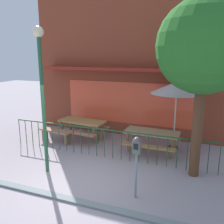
{
  "coord_description": "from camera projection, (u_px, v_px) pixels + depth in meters",
  "views": [
    {
      "loc": [
        2.89,
        -4.99,
        3.3
      ],
      "look_at": [
        0.11,
        2.27,
        1.45
      ],
      "focal_mm": 39.08,
      "sensor_mm": 36.0,
      "label": 1
    }
  ],
  "objects": [
    {
      "name": "curb_edge",
      "position": [
        63.0,
        199.0,
        5.69
      ],
      "size": [
        11.44,
        0.2,
        0.11
      ],
      "primitive_type": "cube",
      "color": "slate",
      "rests_on": "ground"
    },
    {
      "name": "parking_meter_near",
      "position": [
        137.0,
        152.0,
        5.48
      ],
      "size": [
        0.18,
        0.17,
        1.5
      ],
      "color": "slate",
      "rests_on": "ground"
    },
    {
      "name": "street_tree",
      "position": [
        204.0,
        47.0,
        6.02
      ],
      "size": [
        2.4,
        2.4,
        4.69
      ],
      "color": "#52331F",
      "rests_on": "ground"
    },
    {
      "name": "picnic_table_left",
      "position": [
        82.0,
        124.0,
        9.54
      ],
      "size": [
        1.91,
        1.51,
        0.79
      ],
      "color": "#A67B43",
      "rests_on": "ground"
    },
    {
      "name": "pub_storefront",
      "position": [
        130.0,
        67.0,
        9.8
      ],
      "size": [
        8.17,
        1.22,
        5.64
      ],
      "color": "#541F21",
      "rests_on": "ground"
    },
    {
      "name": "patio_fence_front",
      "position": [
        104.0,
        138.0,
        7.84
      ],
      "size": [
        6.89,
        0.04,
        0.97
      ],
      "color": "#1C4626",
      "rests_on": "ground"
    },
    {
      "name": "picnic_table_right",
      "position": [
        152.0,
        136.0,
        8.2
      ],
      "size": [
        1.85,
        1.42,
        0.79
      ],
      "color": "#947B55",
      "rests_on": "ground"
    },
    {
      "name": "ground",
      "position": [
        77.0,
        185.0,
        6.3
      ],
      "size": [
        40.0,
        40.0,
        0.0
      ],
      "primitive_type": "plane",
      "color": "gray"
    },
    {
      "name": "street_lamp",
      "position": [
        42.0,
        81.0,
        6.44
      ],
      "size": [
        0.28,
        0.28,
        3.99
      ],
      "color": "#225535",
      "rests_on": "ground"
    },
    {
      "name": "patio_bench",
      "position": [
        56.0,
        133.0,
        9.27
      ],
      "size": [
        1.43,
        0.54,
        0.48
      ],
      "color": "#A77055",
      "rests_on": "ground"
    },
    {
      "name": "patio_umbrella",
      "position": [
        177.0,
        88.0,
        8.25
      ],
      "size": [
        1.77,
        1.77,
        2.4
      ],
      "color": "black",
      "rests_on": "ground"
    }
  ]
}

